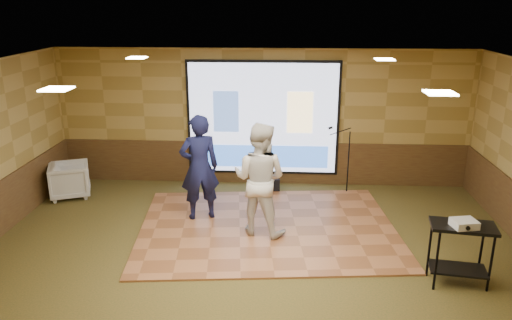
# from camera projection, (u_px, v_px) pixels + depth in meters

# --- Properties ---
(ground) EXTENTS (9.00, 9.00, 0.00)m
(ground) POSITION_uv_depth(u_px,v_px,m) (253.00, 258.00, 8.03)
(ground) COLOR #323C1B
(ground) RESTS_ON ground
(room_shell) EXTENTS (9.04, 7.04, 3.02)m
(room_shell) POSITION_uv_depth(u_px,v_px,m) (253.00, 132.00, 7.39)
(room_shell) COLOR #A98D46
(room_shell) RESTS_ON ground
(wainscot_back) EXTENTS (9.00, 0.04, 0.95)m
(wainscot_back) POSITION_uv_depth(u_px,v_px,m) (263.00, 163.00, 11.19)
(wainscot_back) COLOR #442716
(wainscot_back) RESTS_ON ground
(projector_screen) EXTENTS (3.32, 0.06, 2.52)m
(projector_screen) POSITION_uv_depth(u_px,v_px,m) (263.00, 120.00, 10.85)
(projector_screen) COLOR black
(projector_screen) RESTS_ON room_shell
(downlight_nw) EXTENTS (0.32, 0.32, 0.02)m
(downlight_nw) POSITION_uv_depth(u_px,v_px,m) (137.00, 58.00, 8.95)
(downlight_nw) COLOR beige
(downlight_nw) RESTS_ON room_shell
(downlight_ne) EXTENTS (0.32, 0.32, 0.02)m
(downlight_ne) POSITION_uv_depth(u_px,v_px,m) (385.00, 59.00, 8.71)
(downlight_ne) COLOR beige
(downlight_ne) RESTS_ON room_shell
(downlight_sw) EXTENTS (0.32, 0.32, 0.02)m
(downlight_sw) POSITION_uv_depth(u_px,v_px,m) (57.00, 89.00, 5.82)
(downlight_sw) COLOR beige
(downlight_sw) RESTS_ON room_shell
(downlight_se) EXTENTS (0.32, 0.32, 0.02)m
(downlight_se) POSITION_uv_depth(u_px,v_px,m) (440.00, 93.00, 5.58)
(downlight_se) COLOR beige
(downlight_se) RESTS_ON room_shell
(dance_floor) EXTENTS (4.90, 3.92, 0.03)m
(dance_floor) POSITION_uv_depth(u_px,v_px,m) (268.00, 227.00, 9.07)
(dance_floor) COLOR #A5653C
(dance_floor) RESTS_ON ground
(player_left) EXTENTS (0.84, 0.69, 1.99)m
(player_left) POSITION_uv_depth(u_px,v_px,m) (199.00, 167.00, 9.16)
(player_left) COLOR #14173F
(player_left) RESTS_ON dance_floor
(player_right) EXTENTS (1.16, 1.03, 1.99)m
(player_right) POSITION_uv_depth(u_px,v_px,m) (260.00, 179.00, 8.57)
(player_right) COLOR silver
(player_right) RESTS_ON dance_floor
(av_table) EXTENTS (0.89, 0.47, 0.94)m
(av_table) POSITION_uv_depth(u_px,v_px,m) (461.00, 243.00, 7.12)
(av_table) COLOR black
(av_table) RESTS_ON ground
(projector) EXTENTS (0.37, 0.33, 0.11)m
(projector) POSITION_uv_depth(u_px,v_px,m) (464.00, 224.00, 6.94)
(projector) COLOR silver
(projector) RESTS_ON av_table
(mic_stand) EXTENTS (0.58, 0.24, 1.47)m
(mic_stand) POSITION_uv_depth(u_px,v_px,m) (345.00, 171.00, 10.60)
(mic_stand) COLOR black
(mic_stand) RESTS_ON ground
(banquet_chair) EXTENTS (1.02, 1.01, 0.72)m
(banquet_chair) POSITION_uv_depth(u_px,v_px,m) (70.00, 180.00, 10.44)
(banquet_chair) COLOR gray
(banquet_chair) RESTS_ON ground
(duffel_bag) EXTENTS (0.50, 0.37, 0.29)m
(duffel_bag) POSITION_uv_depth(u_px,v_px,m) (268.00, 184.00, 10.83)
(duffel_bag) COLOR black
(duffel_bag) RESTS_ON ground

